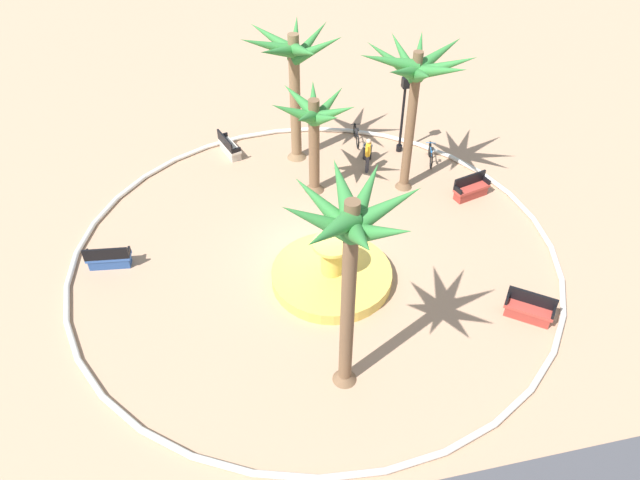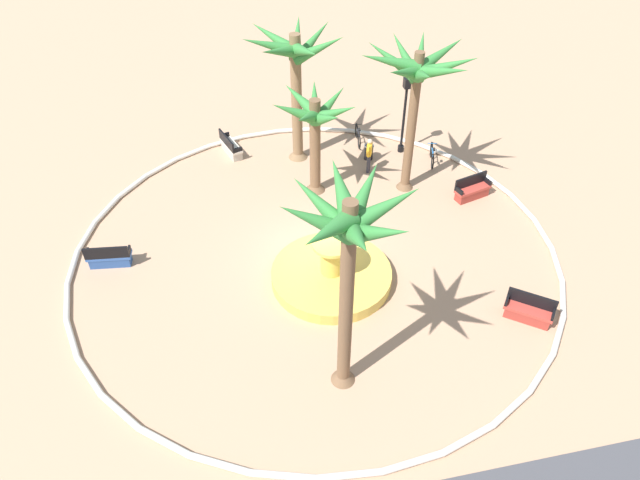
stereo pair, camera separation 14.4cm
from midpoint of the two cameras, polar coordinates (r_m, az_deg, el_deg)
ground_plane at (r=22.32m, az=-0.26°, el=-1.19°), size 80.00×80.00×0.00m
plaza_curb at (r=22.25m, az=-0.26°, el=-1.00°), size 18.23×18.23×0.20m
fountain at (r=21.04m, az=1.31°, el=-3.36°), size 4.32×4.32×1.78m
palm_tree_near_fountain at (r=14.29m, az=3.01°, el=-0.01°), size 3.68×3.75×7.06m
palm_tree_by_curb at (r=25.43m, az=-2.32°, el=16.83°), size 4.33×4.39×6.09m
palm_tree_mid_plaza at (r=23.29m, az=9.58°, el=15.45°), size 4.49×4.38×6.37m
palm_tree_far_side at (r=23.67m, az=-0.29°, el=11.48°), size 3.46×3.55×4.53m
bench_east at (r=25.65m, az=14.70°, el=4.66°), size 1.68×0.92×1.00m
bench_west at (r=20.91m, az=19.77°, el=-6.58°), size 1.58×1.37×1.00m
bench_north at (r=27.96m, az=-8.51°, el=8.89°), size 0.97×1.68×1.00m
bench_southeast at (r=22.89m, az=-19.60°, el=-1.65°), size 1.65×0.68×1.00m
lamppost at (r=27.19m, az=8.40°, el=12.55°), size 0.32×0.32×3.83m
trash_bin at (r=27.37m, az=4.91°, el=8.55°), size 0.46×0.46×0.73m
bicycle_red_frame at (r=27.52m, az=10.98°, el=8.10°), size 0.63×1.66×0.94m
bicycle_by_lamppost at (r=28.56m, az=3.85°, el=10.09°), size 0.44×1.71×0.94m
person_cyclist_helmet at (r=26.21m, az=4.96°, el=8.36°), size 0.33×0.49×1.66m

